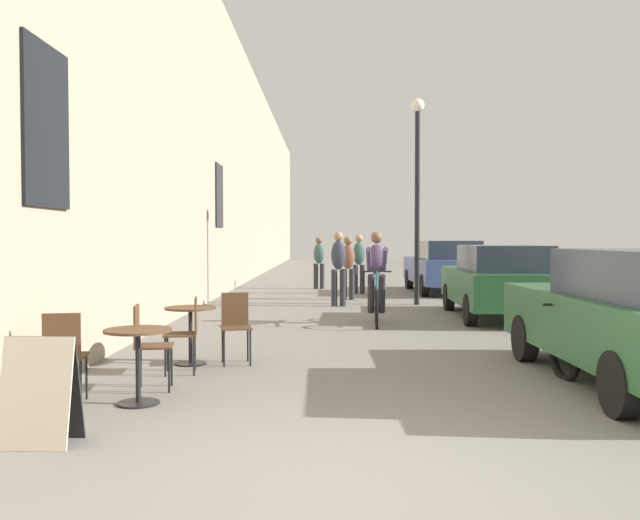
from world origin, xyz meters
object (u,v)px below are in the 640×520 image
at_px(pedestrian_mid, 348,264).
at_px(parked_car_second, 499,280).
at_px(cafe_table_mid, 190,323).
at_px(pedestrian_furthest, 319,260).
at_px(sandwich_board_sign, 41,390).
at_px(street_lamp, 417,174).
at_px(cafe_table_near, 138,350).
at_px(cafe_chair_near_toward_street, 147,341).
at_px(parked_motorcycle, 599,354).
at_px(cafe_chair_mid_toward_street, 236,323).
at_px(pedestrian_near, 339,264).
at_px(pedestrian_far, 359,260).
at_px(parked_car_third, 445,266).
at_px(cafe_chair_near_toward_wall, 64,351).
at_px(cyclist_on_bicycle, 376,280).

distance_m(pedestrian_mid, parked_car_second, 4.93).
bearing_deg(cafe_table_mid, pedestrian_furthest, 83.41).
xyz_separation_m(sandwich_board_sign, street_lamp, (4.34, 10.87, 2.69)).
height_order(cafe_table_near, cafe_chair_near_toward_street, cafe_chair_near_toward_street).
relative_size(parked_car_second, parked_motorcycle, 1.93).
distance_m(cafe_chair_mid_toward_street, pedestrian_near, 7.27).
bearing_deg(parked_car_second, street_lamp, 114.94).
bearing_deg(pedestrian_near, pedestrian_far, 79.70).
bearing_deg(pedestrian_near, street_lamp, 12.57).
distance_m(parked_car_third, parked_motorcycle, 12.67).
bearing_deg(parked_car_second, pedestrian_furthest, 115.46).
bearing_deg(parked_motorcycle, cafe_chair_near_toward_street, 178.53).
xyz_separation_m(cafe_chair_near_toward_wall, pedestrian_near, (2.74, 9.28, 0.47)).
distance_m(cafe_chair_mid_toward_street, cyclist_on_bicycle, 4.47).
relative_size(pedestrian_furthest, parked_car_third, 0.38).
height_order(cyclist_on_bicycle, pedestrian_near, pedestrian_near).
relative_size(cafe_table_near, sandwich_board_sign, 0.86).
bearing_deg(sandwich_board_sign, parked_car_third, 68.65).
relative_size(cafe_chair_near_toward_wall, parked_car_third, 0.21).
bearing_deg(parked_car_second, cyclist_on_bicycle, -160.64).
relative_size(sandwich_board_sign, pedestrian_mid, 0.51).
distance_m(cafe_table_near, sandwich_board_sign, 1.31).
distance_m(cafe_table_near, cafe_table_mid, 2.03).
height_order(cafe_table_mid, parked_motorcycle, parked_motorcycle).
xyz_separation_m(sandwich_board_sign, parked_motorcycle, (4.97, 1.71, -0.01)).
xyz_separation_m(cafe_chair_mid_toward_street, pedestrian_furthest, (0.89, 12.52, 0.40)).
height_order(sandwich_board_sign, parked_motorcycle, parked_motorcycle).
height_order(cafe_chair_near_toward_wall, pedestrian_furthest, pedestrian_furthest).
height_order(pedestrian_mid, pedestrian_furthest, pedestrian_mid).
relative_size(sandwich_board_sign, cyclist_on_bicycle, 0.47).
bearing_deg(cafe_chair_near_toward_wall, pedestrian_furthest, 81.42).
bearing_deg(cafe_chair_near_toward_street, pedestrian_furthest, 83.44).
bearing_deg(cafe_table_mid, pedestrian_near, 74.59).
relative_size(cafe_table_near, parked_car_third, 0.17).
distance_m(sandwich_board_sign, pedestrian_furthest, 15.99).
height_order(cafe_chair_near_toward_street, parked_car_second, parked_car_second).
relative_size(pedestrian_far, parked_car_third, 0.39).
height_order(cafe_chair_near_toward_wall, cafe_table_mid, cafe_chair_near_toward_wall).
bearing_deg(pedestrian_near, cafe_table_near, -102.63).
relative_size(cafe_chair_mid_toward_street, parked_car_second, 0.22).
bearing_deg(pedestrian_mid, cyclist_on_bicycle, -85.57).
bearing_deg(cafe_chair_near_toward_street, cafe_chair_near_toward_wall, -132.27).
xyz_separation_m(cafe_table_mid, pedestrian_far, (2.62, 10.71, 0.44)).
distance_m(cafe_chair_mid_toward_street, street_lamp, 8.62).
bearing_deg(pedestrian_near, sandwich_board_sign, -103.25).
height_order(street_lamp, parked_car_third, street_lamp).
bearing_deg(cafe_chair_mid_toward_street, parked_motorcycle, -22.49).
distance_m(cafe_chair_near_toward_street, cafe_chair_mid_toward_street, 1.67).
bearing_deg(parked_car_second, pedestrian_far, 113.25).
relative_size(pedestrian_far, parked_car_second, 0.41).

